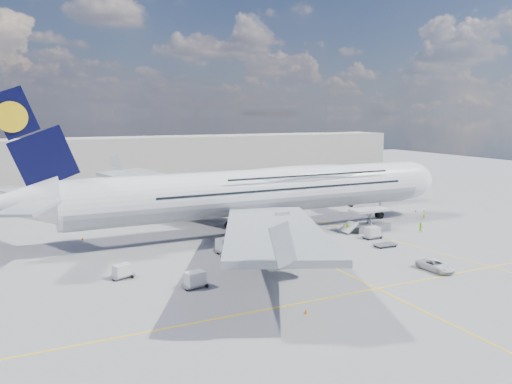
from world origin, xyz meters
name	(u,v)px	position (x,y,z in m)	size (l,w,h in m)	color
ground	(289,246)	(0.00, 0.00, 0.00)	(300.00, 300.00, 0.00)	gray
taxi_line_main	(289,246)	(0.00, 0.00, 0.01)	(0.25, 220.00, 0.01)	yellow
taxi_line_cross	(377,289)	(0.00, -20.00, 0.01)	(120.00, 0.25, 0.01)	yellow
taxi_line_diag	(330,224)	(14.00, 10.00, 0.01)	(0.25, 100.00, 0.01)	yellow
airliner	(261,191)	(0.26, 10.00, 6.87)	(77.26, 79.15, 23.71)	white
jet_bridge	(365,174)	(29.81, 20.94, 6.85)	(18.80, 12.10, 8.50)	#B7B7BC
cargo_loader	(368,223)	(16.82, 2.89, 1.25)	(8.53, 3.20, 3.67)	silver
terminal	(141,156)	(0.00, 95.00, 6.00)	(180.00, 16.00, 12.00)	#B2AD9E
tree_line	(210,149)	(40.00, 140.00, 4.00)	(160.00, 6.00, 8.00)	#193814
dolly_row_a	(195,279)	(-18.22, -10.85, 0.99)	(3.14, 2.07, 1.84)	gray
dolly_row_b	(225,245)	(-9.70, 1.01, 1.10)	(3.61, 2.65, 2.04)	gray
dolly_row_c	(230,252)	(-10.14, -1.79, 0.88)	(2.82, 1.92, 1.63)	gray
dolly_back	(122,271)	(-24.98, -4.07, 0.90)	(2.99, 2.27, 1.68)	gray
dolly_nose_far	(372,232)	(13.97, -1.74, 1.00)	(3.06, 1.82, 1.86)	gray
dolly_nose_near	(385,244)	(12.54, -6.45, 0.37)	(3.32, 1.85, 0.48)	gray
baggage_tug	(241,256)	(-9.59, -4.01, 0.76)	(3.00, 1.93, 1.73)	silver
catering_truck_inner	(168,206)	(-10.38, 27.89, 2.13)	(7.66, 3.21, 4.51)	gray
catering_truck_outer	(152,199)	(-10.77, 38.48, 1.87)	(6.87, 2.90, 4.03)	gray
service_van	(435,265)	(10.69, -18.03, 0.69)	(2.27, 4.93, 1.37)	silver
crew_nose	(424,215)	(31.86, 5.70, 0.86)	(0.63, 0.41, 1.72)	#CDE217
crew_loader	(421,228)	(23.30, -2.33, 0.87)	(0.85, 0.66, 1.74)	#9BEF19
crew_wing	(239,249)	(-8.52, -1.03, 0.80)	(0.94, 0.39, 1.60)	#CCFF1A
crew_van	(347,228)	(12.55, 2.99, 0.82)	(0.80, 0.52, 1.64)	#AEDB17
crew_tug	(315,259)	(-1.60, -9.66, 0.79)	(1.03, 0.59, 1.59)	#B2FE1A
cone_nose	(416,211)	(35.42, 11.57, 0.28)	(0.46, 0.46, 0.59)	orange
cone_wing_left_inner	(183,214)	(-7.34, 27.89, 0.31)	(0.50, 0.50, 0.63)	orange
cone_wing_left_outer	(170,209)	(-8.12, 34.37, 0.24)	(0.40, 0.40, 0.50)	orange
cone_wing_right_inner	(268,248)	(-3.78, -0.55, 0.24)	(0.39, 0.39, 0.50)	orange
cone_wing_right_outer	(306,312)	(-10.90, -22.65, 0.24)	(0.39, 0.39, 0.49)	orange
cone_tail	(82,239)	(-27.05, 16.91, 0.26)	(0.43, 0.43, 0.54)	orange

